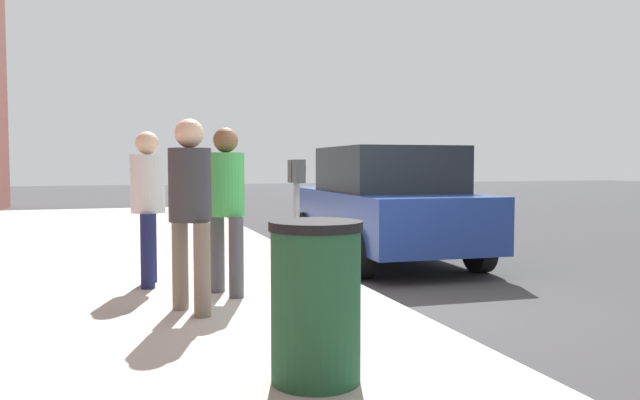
% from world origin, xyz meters
% --- Properties ---
extents(ground_plane, '(80.00, 80.00, 0.00)m').
position_xyz_m(ground_plane, '(0.00, 0.00, 0.00)').
color(ground_plane, '#38383A').
rests_on(ground_plane, ground).
extents(sidewalk_slab, '(28.00, 6.00, 0.15)m').
position_xyz_m(sidewalk_slab, '(0.00, 3.00, 0.07)').
color(sidewalk_slab, '#A8A59E').
rests_on(sidewalk_slab, ground_plane).
extents(parking_meter, '(0.36, 0.12, 1.41)m').
position_xyz_m(parking_meter, '(0.60, 0.70, 1.17)').
color(parking_meter, gray).
rests_on(parking_meter, sidewalk_slab).
extents(pedestrian_at_meter, '(0.50, 0.38, 1.74)m').
position_xyz_m(pedestrian_at_meter, '(0.29, 1.54, 1.17)').
color(pedestrian_at_meter, '#47474C').
rests_on(pedestrian_at_meter, sidewalk_slab).
extents(pedestrian_bystander, '(0.50, 0.39, 1.77)m').
position_xyz_m(pedestrian_bystander, '(-0.40, 1.98, 1.19)').
color(pedestrian_bystander, '#726656').
rests_on(pedestrian_bystander, sidewalk_slab).
extents(parking_officer, '(0.52, 0.37, 1.72)m').
position_xyz_m(parking_officer, '(1.06, 2.29, 1.16)').
color(parking_officer, '#191E4C').
rests_on(parking_officer, sidewalk_slab).
extents(parked_sedan_near, '(4.46, 2.09, 1.77)m').
position_xyz_m(parked_sedan_near, '(2.80, -1.35, 0.89)').
color(parked_sedan_near, navy).
rests_on(parked_sedan_near, ground_plane).
extents(trash_bin, '(0.59, 0.59, 1.01)m').
position_xyz_m(trash_bin, '(-2.47, 1.44, 0.66)').
color(trash_bin, '#1E4C2D').
rests_on(trash_bin, sidewalk_slab).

